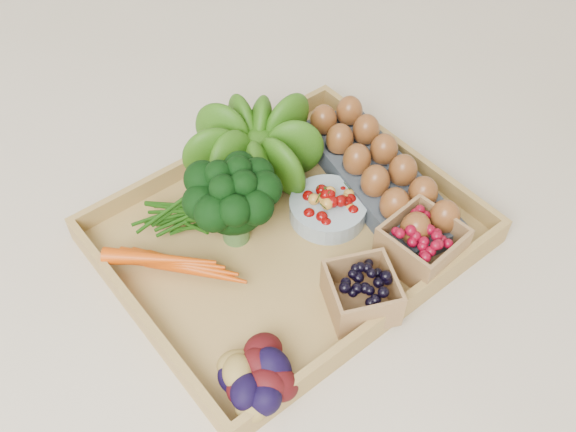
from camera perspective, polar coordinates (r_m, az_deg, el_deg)
ground at (r=1.05m, az=-0.00°, el=-2.15°), size 4.00×4.00×0.00m
tray at (r=1.05m, az=-0.00°, el=-1.89°), size 0.55×0.45×0.01m
carrots at (r=0.99m, az=-10.19°, el=-4.20°), size 0.18×0.13×0.04m
lettuce at (r=1.08m, az=-2.87°, el=6.70°), size 0.15×0.15×0.15m
broccoli at (r=1.00m, az=-4.80°, el=0.17°), size 0.14×0.14×0.11m
cherry_bowl at (r=1.06m, az=3.57°, el=0.63°), size 0.13×0.13×0.03m
egg_carton at (r=1.11m, az=7.95°, el=3.19°), size 0.19×0.36×0.04m
potatoes at (r=0.86m, az=-3.18°, el=-14.08°), size 0.13×0.13×0.08m
punnet_blackberry at (r=0.94m, az=6.54°, el=-6.78°), size 0.13×0.13×0.07m
punnet_raspberry at (r=1.00m, az=11.77°, el=-2.46°), size 0.11×0.11×0.07m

